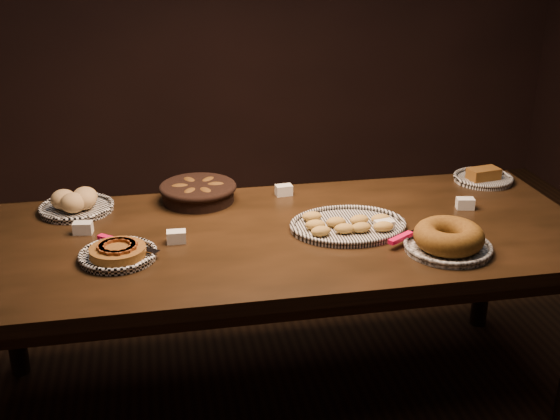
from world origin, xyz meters
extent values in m
plane|color=black|center=(0.00, 0.00, 0.00)|extent=(5.00, 5.00, 0.00)
cube|color=black|center=(0.00, 0.00, 0.72)|extent=(2.40, 1.00, 0.05)
cylinder|color=black|center=(-1.08, 0.38, 0.35)|extent=(0.08, 0.08, 0.70)
cylinder|color=black|center=(1.08, 0.38, 0.35)|extent=(0.08, 0.08, 0.70)
torus|color=white|center=(-0.59, -0.11, 0.77)|extent=(0.27, 0.27, 0.02)
cylinder|color=#543010|center=(-0.59, -0.11, 0.78)|extent=(0.26, 0.26, 0.03)
cube|color=#4E250D|center=(-0.54, -0.14, 0.80)|extent=(0.05, 0.07, 0.01)
cube|color=#4E250D|center=(-0.53, -0.11, 0.80)|extent=(0.03, 0.07, 0.01)
cube|color=#4E250D|center=(-0.54, -0.08, 0.80)|extent=(0.05, 0.07, 0.01)
cube|color=#4E250D|center=(-0.56, -0.07, 0.80)|extent=(0.07, 0.05, 0.01)
cube|color=#4E250D|center=(-0.59, -0.06, 0.80)|extent=(0.07, 0.03, 0.01)
cube|color=#4E250D|center=(-0.62, -0.07, 0.80)|extent=(0.07, 0.05, 0.01)
cube|color=#4E250D|center=(-0.63, -0.09, 0.80)|extent=(0.05, 0.07, 0.01)
cube|color=#4E250D|center=(-0.64, -0.12, 0.80)|extent=(0.03, 0.07, 0.01)
cube|color=#4E250D|center=(-0.63, -0.15, 0.80)|extent=(0.05, 0.07, 0.01)
cube|color=#4E250D|center=(-0.61, -0.16, 0.80)|extent=(0.07, 0.05, 0.01)
cube|color=#4E250D|center=(-0.58, -0.17, 0.80)|extent=(0.07, 0.03, 0.01)
cube|color=#4E250D|center=(-0.55, -0.16, 0.80)|extent=(0.07, 0.05, 0.01)
cube|color=#F70C4C|center=(-0.61, -0.02, 0.78)|extent=(0.11, 0.09, 0.02)
cube|color=silver|center=(-0.51, -0.10, 0.78)|extent=(0.14, 0.12, 0.00)
torus|color=black|center=(0.27, -0.02, 0.77)|extent=(0.36, 0.36, 0.02)
ellipsoid|color=olive|center=(0.15, -0.09, 0.78)|extent=(0.08, 0.06, 0.04)
ellipsoid|color=olive|center=(0.24, -0.08, 0.78)|extent=(0.08, 0.06, 0.04)
ellipsoid|color=olive|center=(0.31, -0.08, 0.78)|extent=(0.08, 0.06, 0.04)
ellipsoid|color=olive|center=(0.39, -0.09, 0.78)|extent=(0.08, 0.05, 0.04)
ellipsoid|color=olive|center=(0.14, -0.03, 0.78)|extent=(0.08, 0.05, 0.04)
ellipsoid|color=olive|center=(0.23, -0.01, 0.78)|extent=(0.08, 0.05, 0.04)
ellipsoid|color=olive|center=(0.32, -0.01, 0.78)|extent=(0.09, 0.06, 0.04)
ellipsoid|color=olive|center=(0.40, -0.02, 0.78)|extent=(0.08, 0.05, 0.04)
ellipsoid|color=olive|center=(0.15, 0.06, 0.78)|extent=(0.08, 0.05, 0.04)
torus|color=black|center=(0.57, -0.27, 0.77)|extent=(0.32, 0.32, 0.02)
torus|color=brown|center=(0.57, -0.27, 0.81)|extent=(0.32, 0.32, 0.09)
cube|color=#F70C4C|center=(0.42, -0.20, 0.78)|extent=(0.11, 0.09, 0.02)
cube|color=silver|center=(0.53, -0.13, 0.78)|extent=(0.14, 0.11, 0.00)
cylinder|color=black|center=(-0.27, 0.38, 0.79)|extent=(0.33, 0.33, 0.07)
torus|color=black|center=(-0.27, 0.38, 0.81)|extent=(0.32, 0.32, 0.03)
ellipsoid|color=#331E0A|center=(-0.19, 0.37, 0.81)|extent=(0.10, 0.06, 0.04)
ellipsoid|color=#331E0A|center=(-0.22, 0.44, 0.81)|extent=(0.10, 0.11, 0.04)
ellipsoid|color=#331E0A|center=(-0.30, 0.45, 0.81)|extent=(0.09, 0.11, 0.04)
ellipsoid|color=#331E0A|center=(-0.34, 0.38, 0.81)|extent=(0.10, 0.06, 0.04)
ellipsoid|color=#331E0A|center=(-0.30, 0.32, 0.81)|extent=(0.09, 0.11, 0.04)
ellipsoid|color=#331E0A|center=(-0.24, 0.31, 0.81)|extent=(0.08, 0.11, 0.04)
torus|color=white|center=(-0.76, 0.36, 0.77)|extent=(0.30, 0.30, 0.02)
ellipsoid|color=#AE7F50|center=(-0.81, 0.37, 0.80)|extent=(0.10, 0.10, 0.08)
ellipsoid|color=#AE7F50|center=(-0.73, 0.38, 0.80)|extent=(0.10, 0.10, 0.08)
ellipsoid|color=#AE7F50|center=(-0.77, 0.32, 0.80)|extent=(0.10, 0.10, 0.08)
ellipsoid|color=#AE7F50|center=(-0.73, 0.35, 0.80)|extent=(0.10, 0.10, 0.08)
torus|color=black|center=(1.02, 0.38, 0.77)|extent=(0.27, 0.27, 0.02)
cube|color=#543010|center=(1.02, 0.38, 0.79)|extent=(0.15, 0.10, 0.05)
cube|color=white|center=(-0.38, -0.02, 0.77)|extent=(0.07, 0.05, 0.04)
cube|color=white|center=(0.10, 0.38, 0.77)|extent=(0.07, 0.05, 0.04)
cube|color=white|center=(0.40, -0.07, 0.77)|extent=(0.08, 0.06, 0.04)
cube|color=white|center=(-0.72, 0.13, 0.77)|extent=(0.08, 0.05, 0.04)
cube|color=white|center=(0.80, 0.09, 0.77)|extent=(0.08, 0.06, 0.04)
camera|label=1|loc=(-0.44, -2.38, 1.84)|focal=45.00mm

